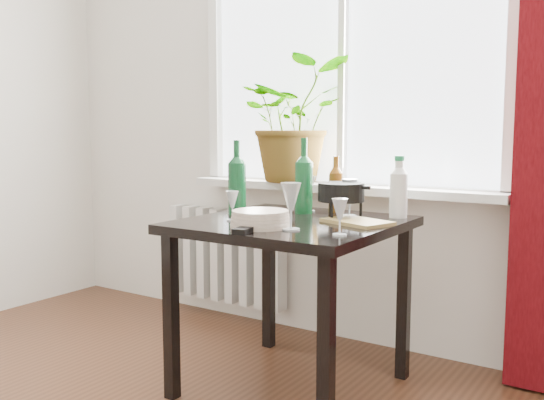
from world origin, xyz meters
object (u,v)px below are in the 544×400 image
Objects in this scene: wineglass_far_right at (340,217)px; potted_plant at (296,121)px; wineglass_back_center at (349,197)px; bottle_amber at (336,184)px; fondue_pot at (341,201)px; cleaning_bottle at (399,187)px; wineglass_back_left at (308,193)px; radiator at (226,255)px; plate_stack at (260,219)px; wineglass_front_left at (232,206)px; wineglass_front_right at (291,206)px; cutting_board at (357,222)px; wine_bottle_left at (237,177)px; tv_remote at (249,228)px; table at (292,242)px; wine_bottle_right at (304,175)px.

potted_plant is at bearing 129.86° from wineglass_far_right.
potted_plant is 3.80× the size of wineglass_back_center.
bottle_amber is 0.21m from fondue_pot.
cleaning_bottle is at bearing 89.36° from wineglass_far_right.
wineglass_back_left is 0.26m from fondue_pot.
radiator is 3.32× the size of plate_stack.
wineglass_front_right is at bearing -11.68° from wineglass_front_left.
cutting_board is (0.14, 0.29, -0.09)m from wineglass_front_right.
fondue_pot is (0.16, 0.38, 0.05)m from plate_stack.
plate_stack is at bearing 179.84° from wineglass_far_right.
bottle_amber is 0.14m from wineglass_back_left.
cutting_board is at bearing 5.24° from wine_bottle_left.
wine_bottle_left is at bearing 140.73° from plate_stack.
fondue_pot is at bearing 67.52° from plate_stack.
potted_plant is at bearing 100.90° from tv_remote.
wineglass_far_right is at bearing -67.72° from wineglass_back_center.
radiator is at bearing 139.03° from wineglass_front_right.
radiator is at bearing 134.52° from plate_stack.
plate_stack is at bearing -123.18° from cleaning_bottle.
wineglass_front_left is (0.10, -0.17, -0.11)m from wine_bottle_left.
wineglass_far_right is at bearing -33.55° from table.
cleaning_bottle reaches higher than wineglass_back_center.
table is 0.40m from bottle_amber.
wineglass_front_right is at bearing -40.97° from radiator.
wineglass_front_left reaches higher than cutting_board.
cleaning_bottle is (0.31, -0.01, 0.00)m from bottle_amber.
wineglass_front_left is (-0.33, 0.07, -0.03)m from wineglass_front_right.
fondue_pot is (-0.00, -0.08, -0.01)m from wineglass_back_center.
wine_bottle_left is 2.01× the size of wineglass_back_center.
wineglass_back_left is (0.77, -0.36, 0.45)m from radiator.
cutting_board is at bearing -40.71° from potted_plant.
bottle_amber is at bearing 105.85° from fondue_pot.
bottle_amber is 1.43× the size of wineglass_front_right.
wineglass_back_left reaches higher than wineglass_back_center.
bottle_amber is 1.46× the size of tv_remote.
potted_plant reaches higher than fondue_pot.
wineglass_front_right is 1.02× the size of tv_remote.
radiator is at bearing 165.46° from cleaning_bottle.
fondue_pot is (0.11, -0.17, -0.06)m from bottle_amber.
wineglass_back_center is 0.93× the size of tv_remote.
bottle_amber reaches higher than cutting_board.
wineglass_front_left reaches higher than radiator.
wineglass_back_left is 0.61m from tv_remote.
wine_bottle_right is at bearing 147.70° from fondue_pot.
wineglass_front_right is 0.69× the size of cutting_board.
plate_stack is (0.34, -0.83, -0.40)m from potted_plant.
potted_plant is at bearing -3.08° from radiator.
wine_bottle_right is at bearing 69.82° from wineglass_front_left.
tv_remote is at bearing -92.53° from bottle_amber.
table is at bearing 120.27° from wineglass_front_right.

